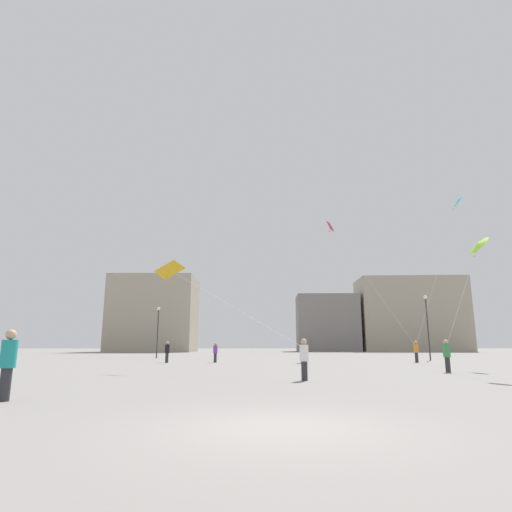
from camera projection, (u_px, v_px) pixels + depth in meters
ground_plane at (279, 428)px, 7.49m from camera, size 300.00×300.00×0.00m
person_in_teal at (8, 361)px, 11.17m from camera, size 0.40×0.40×1.84m
person_in_black at (167, 351)px, 34.09m from camera, size 0.37×0.37×1.69m
person_in_green at (447, 354)px, 22.54m from camera, size 0.37×0.37×1.70m
person_in_purple at (215, 352)px, 34.65m from camera, size 0.35×0.35×1.60m
person_in_orange at (416, 350)px, 34.73m from camera, size 0.38×0.38×1.75m
person_in_white at (304, 357)px, 17.40m from camera, size 0.37×0.37×1.68m
kite_amber_delta at (170, 270)px, 24.78m from camera, size 7.81×7.48×4.95m
kite_cyan_diamond at (458, 202)px, 31.29m from camera, size 2.16×6.49×11.05m
kite_crimson_delta at (332, 228)px, 43.87m from camera, size 5.71×7.93×12.66m
kite_lime_diamond at (478, 245)px, 20.78m from camera, size 1.14×3.52×5.41m
building_left_hall at (154, 314)px, 85.83m from camera, size 16.74×12.70×14.91m
building_centre_hall at (327, 323)px, 90.51m from camera, size 13.24×9.21×11.83m
building_right_hall at (410, 315)px, 91.08m from camera, size 22.45×12.51×15.45m
lamppost_east at (158, 324)px, 45.62m from camera, size 0.36×0.36×5.43m
lamppost_west at (427, 317)px, 39.51m from camera, size 0.36×0.36×6.00m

